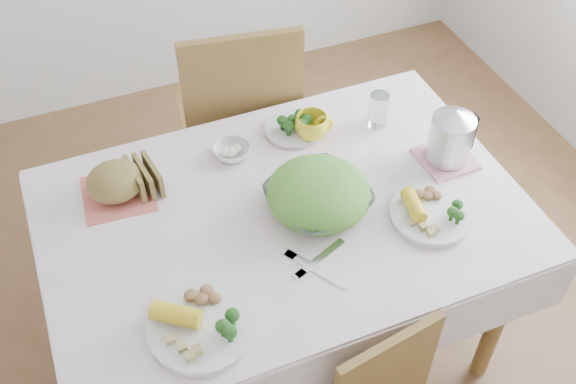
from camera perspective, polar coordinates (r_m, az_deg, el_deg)
name	(u,v)px	position (r m, az deg, el deg)	size (l,w,h in m)	color
floor	(285,341)	(2.72, -0.24, -12.48)	(3.60, 3.60, 0.00)	brown
dining_table	(285,284)	(2.41, -0.26, -7.82)	(1.40, 0.90, 0.75)	brown
tablecloth	(285,212)	(2.12, -0.30, -1.71)	(1.50, 1.00, 0.01)	white
chair_far	(238,126)	(2.87, -4.28, 5.59)	(0.47, 0.47, 1.04)	brown
salad_bowl	(318,199)	(2.10, 2.57, -0.62)	(0.31, 0.31, 0.07)	white
dinner_plate_left	(202,326)	(1.86, -7.33, -11.21)	(0.30, 0.30, 0.02)	white
dinner_plate_right	(431,215)	(2.13, 11.99, -1.88)	(0.26, 0.26, 0.02)	white
broccoli_plate	(293,130)	(2.38, 0.40, 5.31)	(0.20, 0.20, 0.02)	beige
napkin	(118,194)	(2.23, -14.16, -0.15)	(0.22, 0.22, 0.00)	#DF6657
bread_loaf	(115,181)	(2.19, -14.42, 0.87)	(0.18, 0.17, 0.11)	brown
fruit_bowl	(232,152)	(2.29, -4.78, 3.43)	(0.13, 0.13, 0.04)	white
yellow_mug	(312,127)	(2.34, 2.02, 5.55)	(0.12, 0.12, 0.09)	yellow
glass_tumbler	(378,110)	(2.40, 7.67, 6.90)	(0.07, 0.07, 0.13)	white
pink_tray	(446,159)	(2.33, 13.20, 2.77)	(0.18, 0.18, 0.01)	pink
electric_kettle	(452,133)	(2.26, 13.68, 4.86)	(0.14, 0.14, 0.20)	#B2B5BA
fork_left	(316,269)	(1.96, 2.38, -6.57)	(0.03, 0.22, 0.00)	silver
knife	(320,258)	(1.99, 2.75, -5.60)	(0.02, 0.19, 0.00)	silver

